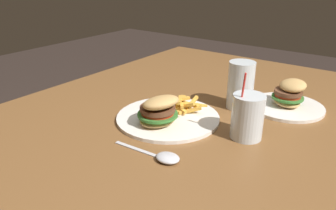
% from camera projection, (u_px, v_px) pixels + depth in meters
% --- Properties ---
extents(dining_table, '(1.53, 1.23, 0.71)m').
position_uv_depth(dining_table, '(203.00, 147.00, 0.96)').
color(dining_table, brown).
rests_on(dining_table, ground_plane).
extents(meal_plate_near, '(0.30, 0.30, 0.10)m').
position_uv_depth(meal_plate_near, '(165.00, 114.00, 0.93)').
color(meal_plate_near, white).
rests_on(meal_plate_near, dining_table).
extents(beer_glass, '(0.08, 0.08, 0.15)m').
position_uv_depth(beer_glass, '(240.00, 86.00, 1.01)').
color(beer_glass, silver).
rests_on(beer_glass, dining_table).
extents(juice_glass, '(0.08, 0.08, 0.18)m').
position_uv_depth(juice_glass, '(247.00, 118.00, 0.84)').
color(juice_glass, silver).
rests_on(juice_glass, dining_table).
extents(spoon, '(0.05, 0.19, 0.02)m').
position_uv_depth(spoon, '(165.00, 157.00, 0.76)').
color(spoon, silver).
rests_on(spoon, dining_table).
extents(meal_plate_far, '(0.23, 0.23, 0.10)m').
position_uv_depth(meal_plate_far, '(288.00, 100.00, 1.03)').
color(meal_plate_far, white).
rests_on(meal_plate_far, dining_table).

